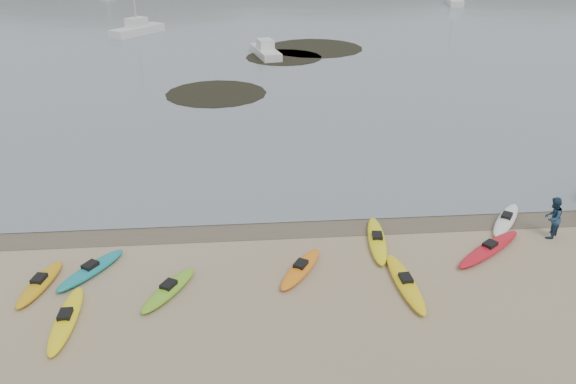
{
  "coord_description": "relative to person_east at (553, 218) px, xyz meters",
  "views": [
    {
      "loc": [
        -1.8,
        -21.48,
        11.88
      ],
      "look_at": [
        0.0,
        0.0,
        1.5
      ],
      "focal_mm": 35.0,
      "sensor_mm": 36.0,
      "label": 1
    }
  ],
  "objects": [
    {
      "name": "far_hills",
      "position": [
        28.6,
        196.08,
        -16.83
      ],
      "size": [
        550.0,
        135.0,
        80.0
      ],
      "color": "#384235",
      "rests_on": "ground"
    },
    {
      "name": "ground",
      "position": [
        -10.78,
        2.11,
        -0.9
      ],
      "size": [
        600.0,
        600.0,
        0.0
      ],
      "primitive_type": "plane",
      "color": "tan",
      "rests_on": "ground"
    },
    {
      "name": "kayaks",
      "position": [
        -10.81,
        -1.58,
        -0.73
      ],
      "size": [
        20.77,
        8.82,
        0.34
      ],
      "color": "yellow",
      "rests_on": "ground"
    },
    {
      "name": "kelp_mats",
      "position": [
        -8.46,
        33.81,
        -0.88
      ],
      "size": [
        18.56,
        25.34,
        0.04
      ],
      "color": "black",
      "rests_on": "water"
    },
    {
      "name": "person_east",
      "position": [
        0.0,
        0.0,
        0.0
      ],
      "size": [
        1.11,
        1.1,
        1.81
      ],
      "primitive_type": "imported",
      "rotation": [
        0.0,
        0.0,
        3.9
      ],
      "color": "navy",
      "rests_on": "ground"
    },
    {
      "name": "wet_sand",
      "position": [
        -10.78,
        1.81,
        -0.9
      ],
      "size": [
        60.0,
        60.0,
        0.0
      ],
      "primitive_type": "plane",
      "color": "brown",
      "rests_on": "ground"
    }
  ]
}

